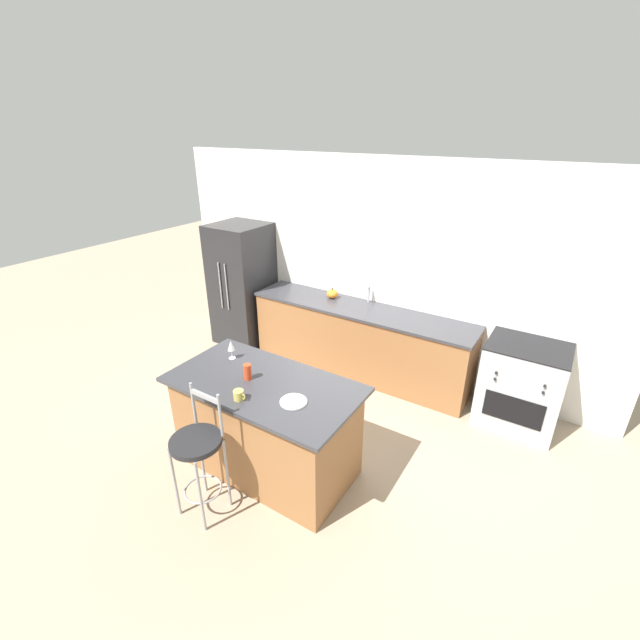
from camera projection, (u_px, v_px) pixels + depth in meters
name	position (u px, v px, depth m)	size (l,w,h in m)	color
ground_plane	(345.00, 383.00, 5.47)	(18.00, 18.00, 0.00)	tan
wall_back	(374.00, 268.00, 5.43)	(6.00, 0.07, 2.70)	silver
back_counter	(359.00, 340.00, 5.56)	(2.93, 0.66, 0.92)	#936038
sink_faucet	(368.00, 293.00, 5.46)	(0.02, 0.13, 0.22)	#ADAFB5
kitchen_island	(266.00, 425.00, 3.96)	(1.73, 0.92, 0.95)	#936038
refrigerator	(243.00, 284.00, 6.24)	(0.74, 0.77, 1.76)	#232326
oven_range	(521.00, 385.00, 4.58)	(0.80, 0.67, 0.95)	#ADAFB5
bar_stool_near	(198.00, 452.00, 3.43)	(0.41, 0.41, 1.15)	#99999E
dinner_plate	(294.00, 401.00, 3.50)	(0.23, 0.23, 0.02)	white
wine_glass	(231.00, 346.00, 4.10)	(0.07, 0.07, 0.19)	white
coffee_mug	(239.00, 395.00, 3.52)	(0.12, 0.09, 0.09)	#C1B251
tumbler_cup	(248.00, 372.00, 3.79)	(0.07, 0.07, 0.15)	red
pumpkin_decoration	(332.00, 294.00, 5.64)	(0.15, 0.15, 0.14)	orange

